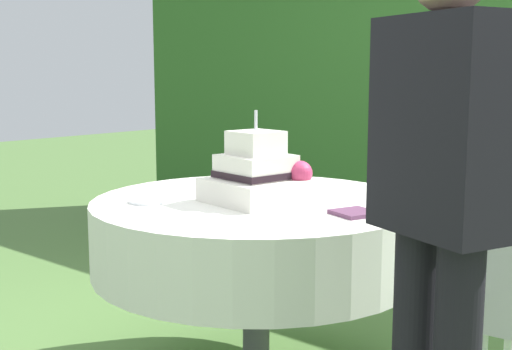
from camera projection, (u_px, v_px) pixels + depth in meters
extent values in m
cube|color=#336628|center=(494.00, 96.00, 4.37)|extent=(6.19, 0.46, 2.23)
cylinder|color=#4C4C51|center=(256.00, 298.00, 2.64)|extent=(0.11, 0.11, 0.74)
cylinder|color=olive|center=(256.00, 204.00, 2.58)|extent=(1.25, 1.25, 0.03)
cylinder|color=white|center=(256.00, 234.00, 2.60)|extent=(1.28, 1.28, 0.28)
cube|color=white|center=(256.00, 190.00, 2.52)|extent=(0.38, 0.38, 0.09)
cube|color=white|center=(256.00, 167.00, 2.51)|extent=(0.27, 0.27, 0.09)
cube|color=black|center=(256.00, 174.00, 2.52)|extent=(0.28, 0.28, 0.03)
cube|color=white|center=(256.00, 143.00, 2.50)|extent=(0.20, 0.20, 0.09)
sphere|color=#D13866|center=(300.00, 173.00, 2.50)|extent=(0.09, 0.09, 0.09)
cylinder|color=silver|center=(256.00, 121.00, 2.48)|extent=(0.01, 0.01, 0.08)
cylinder|color=white|center=(300.00, 187.00, 2.83)|extent=(0.15, 0.15, 0.01)
cylinder|color=white|center=(148.00, 201.00, 2.52)|extent=(0.14, 0.14, 0.01)
cylinder|color=white|center=(259.00, 179.00, 3.04)|extent=(0.15, 0.15, 0.01)
cube|color=#603856|center=(355.00, 213.00, 2.30)|extent=(0.18, 0.18, 0.01)
cube|color=black|center=(444.00, 126.00, 1.67)|extent=(0.41, 0.32, 0.55)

